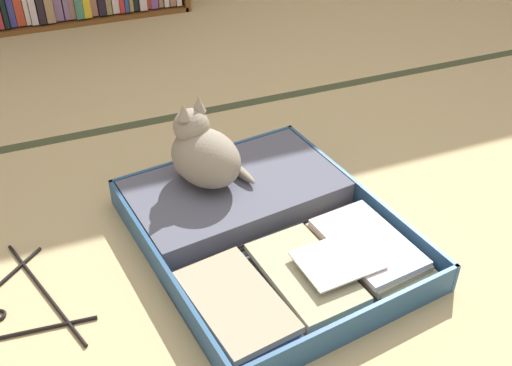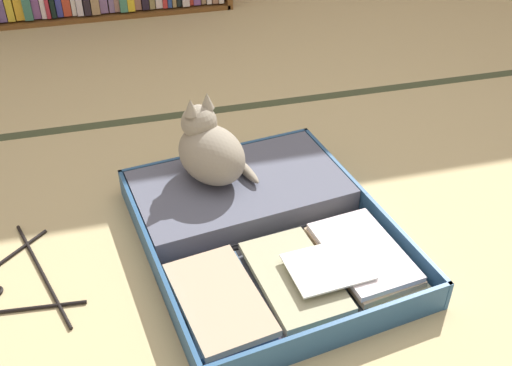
# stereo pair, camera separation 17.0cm
# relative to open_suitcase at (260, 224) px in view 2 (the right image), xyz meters

# --- Properties ---
(ground_plane) EXTENTS (10.00, 10.00, 0.00)m
(ground_plane) POSITION_rel_open_suitcase_xyz_m (0.12, -0.21, -0.04)
(ground_plane) COLOR tan
(tatami_border) EXTENTS (4.80, 0.05, 0.00)m
(tatami_border) POSITION_rel_open_suitcase_xyz_m (0.12, 0.78, -0.04)
(tatami_border) COLOR #3E462D
(tatami_border) RESTS_ON ground_plane
(open_suitcase) EXTENTS (0.79, 0.92, 0.09)m
(open_suitcase) POSITION_rel_open_suitcase_xyz_m (0.00, 0.00, 0.00)
(open_suitcase) COLOR #295380
(open_suitcase) RESTS_ON ground_plane
(black_cat) EXTENTS (0.28, 0.30, 0.27)m
(black_cat) POSITION_rel_open_suitcase_xyz_m (-0.11, 0.21, 0.15)
(black_cat) COLOR gray
(black_cat) RESTS_ON open_suitcase
(clothes_hanger) EXTENTS (0.31, 0.45, 0.01)m
(clothes_hanger) POSITION_rel_open_suitcase_xyz_m (-0.67, -0.02, -0.04)
(clothes_hanger) COLOR black
(clothes_hanger) RESTS_ON ground_plane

